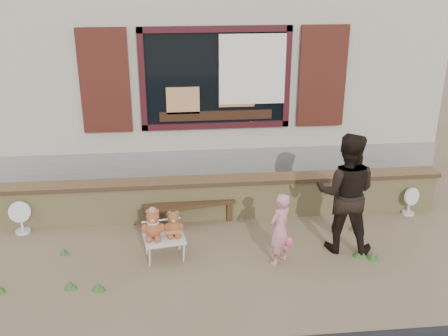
{
  "coord_description": "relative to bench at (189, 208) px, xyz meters",
  "views": [
    {
      "loc": [
        -0.73,
        -6.58,
        3.88
      ],
      "look_at": [
        0.0,
        0.6,
        1.0
      ],
      "focal_mm": 42.0,
      "sensor_mm": 36.0,
      "label": 1
    }
  ],
  "objects": [
    {
      "name": "teddy_bear_left",
      "position": [
        -0.53,
        -1.0,
        0.29
      ],
      "size": [
        0.36,
        0.32,
        0.44
      ],
      "primitive_type": null,
      "rotation": [
        0.0,
        0.0,
        0.16
      ],
      "color": "brown",
      "rests_on": "folding_chair"
    },
    {
      "name": "child",
      "position": [
        1.17,
        -1.28,
        0.25
      ],
      "size": [
        0.45,
        0.43,
        1.03
      ],
      "primitive_type": "imported",
      "rotation": [
        0.0,
        0.0,
        3.82
      ],
      "color": "pink",
      "rests_on": "ground"
    },
    {
      "name": "shopfront",
      "position": [
        0.52,
        3.69,
        1.73
      ],
      "size": [
        8.04,
        5.13,
        4.0
      ],
      "color": "gray",
      "rests_on": "ground"
    },
    {
      "name": "brick_wall",
      "position": [
        0.52,
        0.2,
        0.07
      ],
      "size": [
        7.1,
        0.36,
        0.67
      ],
      "color": "tan",
      "rests_on": "ground"
    },
    {
      "name": "adult",
      "position": [
        2.14,
        -0.98,
        0.6
      ],
      "size": [
        1.02,
        0.9,
        1.74
      ],
      "primitive_type": "imported",
      "rotation": [
        0.0,
        0.0,
        2.8
      ],
      "color": "black",
      "rests_on": "ground"
    },
    {
      "name": "ground",
      "position": [
        0.52,
        -0.8,
        -0.27
      ],
      "size": [
        80.0,
        80.0,
        0.0
      ],
      "primitive_type": "plane",
      "color": "brown",
      "rests_on": "ground"
    },
    {
      "name": "fan_right",
      "position": [
        3.57,
        -0.03,
        -0.03
      ],
      "size": [
        0.3,
        0.2,
        0.47
      ],
      "rotation": [
        0.0,
        0.0,
        0.38
      ],
      "color": "silver",
      "rests_on": "ground"
    },
    {
      "name": "bench",
      "position": [
        0.0,
        0.0,
        0.0
      ],
      "size": [
        1.46,
        0.59,
        0.37
      ],
      "rotation": [
        0.0,
        0.0,
        0.21
      ],
      "color": "#372513",
      "rests_on": "ground"
    },
    {
      "name": "folding_chair",
      "position": [
        -0.39,
        -0.98,
        0.04
      ],
      "size": [
        0.62,
        0.57,
        0.34
      ],
      "rotation": [
        0.0,
        0.0,
        0.16
      ],
      "color": "beige",
      "rests_on": "ground"
    },
    {
      "name": "fan_left",
      "position": [
        -2.55,
        -0.03,
        -0.0
      ],
      "size": [
        0.33,
        0.22,
        0.53
      ],
      "rotation": [
        0.0,
        0.0,
        0.12
      ],
      "color": "silver",
      "rests_on": "ground"
    },
    {
      "name": "teddy_bear_right",
      "position": [
        -0.25,
        -0.96,
        0.26
      ],
      "size": [
        0.31,
        0.28,
        0.37
      ],
      "primitive_type": null,
      "rotation": [
        0.0,
        0.0,
        0.16
      ],
      "color": "brown",
      "rests_on": "folding_chair"
    },
    {
      "name": "grass_tufts",
      "position": [
        0.14,
        -1.3,
        -0.22
      ],
      "size": [
        5.09,
        1.33,
        0.13
      ],
      "color": "#335C25",
      "rests_on": "ground"
    }
  ]
}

